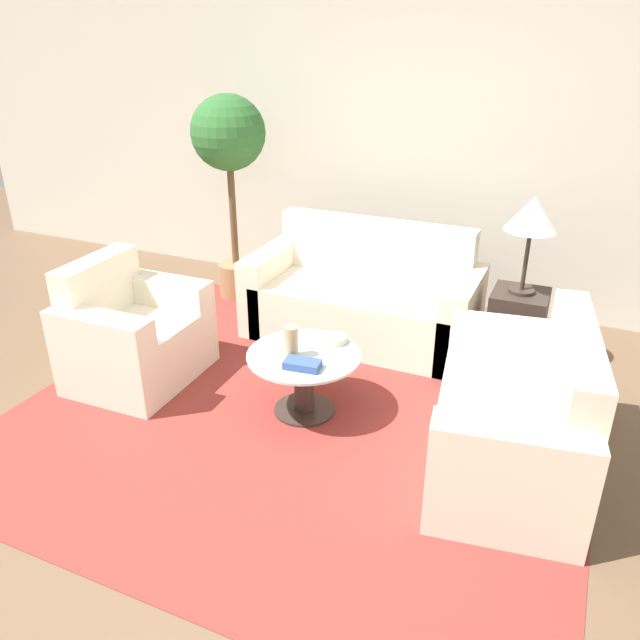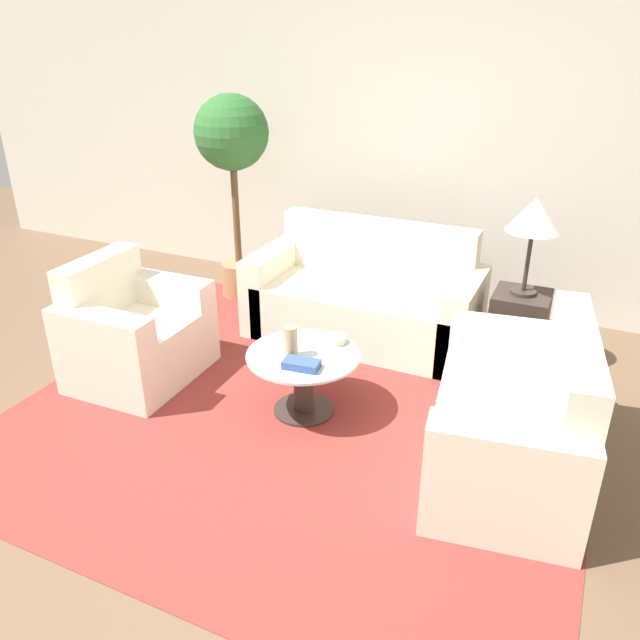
{
  "view_description": "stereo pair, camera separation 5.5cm",
  "coord_description": "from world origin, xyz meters",
  "px_view_note": "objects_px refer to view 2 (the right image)",
  "views": [
    {
      "loc": [
        1.5,
        -2.4,
        2.28
      ],
      "look_at": [
        0.01,
        0.95,
        0.55
      ],
      "focal_mm": 35.0,
      "sensor_mm": 36.0,
      "label": 1
    },
    {
      "loc": [
        1.55,
        -2.38,
        2.28
      ],
      "look_at": [
        0.01,
        0.95,
        0.55
      ],
      "focal_mm": 35.0,
      "sensor_mm": 36.0,
      "label": 2
    }
  ],
  "objects_px": {
    "table_lamp": "(534,217)",
    "sofa_main": "(366,301)",
    "loveseat": "(520,424)",
    "potted_plant": "(232,152)",
    "bowl": "(335,339)",
    "armchair": "(132,337)",
    "book_stack": "(301,364)",
    "coffee_table": "(304,374)",
    "vase": "(291,342)"
  },
  "relations": [
    {
      "from": "armchair",
      "to": "table_lamp",
      "type": "height_order",
      "value": "table_lamp"
    },
    {
      "from": "armchair",
      "to": "table_lamp",
      "type": "relative_size",
      "value": 1.32
    },
    {
      "from": "potted_plant",
      "to": "book_stack",
      "type": "relative_size",
      "value": 7.8
    },
    {
      "from": "table_lamp",
      "to": "armchair",
      "type": "bearing_deg",
      "value": -152.57
    },
    {
      "from": "table_lamp",
      "to": "bowl",
      "type": "xyz_separation_m",
      "value": [
        -1.02,
        -0.97,
        -0.69
      ]
    },
    {
      "from": "table_lamp",
      "to": "bowl",
      "type": "bearing_deg",
      "value": -136.51
    },
    {
      "from": "potted_plant",
      "to": "book_stack",
      "type": "height_order",
      "value": "potted_plant"
    },
    {
      "from": "coffee_table",
      "to": "bowl",
      "type": "bearing_deg",
      "value": 62.35
    },
    {
      "from": "loveseat",
      "to": "table_lamp",
      "type": "xyz_separation_m",
      "value": [
        -0.2,
        1.21,
        0.83
      ]
    },
    {
      "from": "loveseat",
      "to": "potted_plant",
      "type": "distance_m",
      "value": 3.31
    },
    {
      "from": "sofa_main",
      "to": "coffee_table",
      "type": "relative_size",
      "value": 2.49
    },
    {
      "from": "loveseat",
      "to": "coffee_table",
      "type": "bearing_deg",
      "value": -99.27
    },
    {
      "from": "potted_plant",
      "to": "bowl",
      "type": "relative_size",
      "value": 11.77
    },
    {
      "from": "coffee_table",
      "to": "potted_plant",
      "type": "xyz_separation_m",
      "value": [
        -1.41,
        1.51,
        1.04
      ]
    },
    {
      "from": "table_lamp",
      "to": "sofa_main",
      "type": "bearing_deg",
      "value": 178.51
    },
    {
      "from": "bowl",
      "to": "potted_plant",
      "type": "bearing_deg",
      "value": 139.78
    },
    {
      "from": "sofa_main",
      "to": "loveseat",
      "type": "height_order",
      "value": "sofa_main"
    },
    {
      "from": "sofa_main",
      "to": "potted_plant",
      "type": "xyz_separation_m",
      "value": [
        -1.36,
        0.29,
        1.02
      ]
    },
    {
      "from": "coffee_table",
      "to": "table_lamp",
      "type": "bearing_deg",
      "value": 46.33
    },
    {
      "from": "sofa_main",
      "to": "potted_plant",
      "type": "relative_size",
      "value": 1.0
    },
    {
      "from": "sofa_main",
      "to": "bowl",
      "type": "xyz_separation_m",
      "value": [
        0.16,
        -1.0,
        0.15
      ]
    },
    {
      "from": "sofa_main",
      "to": "table_lamp",
      "type": "height_order",
      "value": "table_lamp"
    },
    {
      "from": "loveseat",
      "to": "table_lamp",
      "type": "bearing_deg",
      "value": -179.09
    },
    {
      "from": "loveseat",
      "to": "book_stack",
      "type": "bearing_deg",
      "value": -91.92
    },
    {
      "from": "book_stack",
      "to": "coffee_table",
      "type": "bearing_deg",
      "value": 106.0
    },
    {
      "from": "coffee_table",
      "to": "vase",
      "type": "xyz_separation_m",
      "value": [
        -0.06,
        -0.06,
        0.25
      ]
    },
    {
      "from": "table_lamp",
      "to": "book_stack",
      "type": "relative_size",
      "value": 2.99
    },
    {
      "from": "armchair",
      "to": "vase",
      "type": "bearing_deg",
      "value": -90.58
    },
    {
      "from": "coffee_table",
      "to": "table_lamp",
      "type": "height_order",
      "value": "table_lamp"
    },
    {
      "from": "loveseat",
      "to": "potted_plant",
      "type": "xyz_separation_m",
      "value": [
        -2.75,
        1.53,
        1.02
      ]
    },
    {
      "from": "book_stack",
      "to": "armchair",
      "type": "bearing_deg",
      "value": 169.71
    },
    {
      "from": "armchair",
      "to": "bowl",
      "type": "relative_size",
      "value": 5.98
    },
    {
      "from": "vase",
      "to": "potted_plant",
      "type": "bearing_deg",
      "value": 130.68
    },
    {
      "from": "table_lamp",
      "to": "potted_plant",
      "type": "xyz_separation_m",
      "value": [
        -2.55,
        0.32,
        0.18
      ]
    },
    {
      "from": "table_lamp",
      "to": "book_stack",
      "type": "height_order",
      "value": "table_lamp"
    },
    {
      "from": "loveseat",
      "to": "vase",
      "type": "distance_m",
      "value": 1.41
    },
    {
      "from": "table_lamp",
      "to": "vase",
      "type": "xyz_separation_m",
      "value": [
        -1.19,
        -1.25,
        -0.61
      ]
    },
    {
      "from": "armchair",
      "to": "bowl",
      "type": "xyz_separation_m",
      "value": [
        1.43,
        0.3,
        0.15
      ]
    },
    {
      "from": "loveseat",
      "to": "bowl",
      "type": "relative_size",
      "value": 9.68
    },
    {
      "from": "loveseat",
      "to": "bowl",
      "type": "bearing_deg",
      "value": -109.69
    },
    {
      "from": "table_lamp",
      "to": "bowl",
      "type": "relative_size",
      "value": 4.52
    },
    {
      "from": "coffee_table",
      "to": "vase",
      "type": "height_order",
      "value": "vase"
    },
    {
      "from": "table_lamp",
      "to": "vase",
      "type": "bearing_deg",
      "value": -133.63
    },
    {
      "from": "armchair",
      "to": "book_stack",
      "type": "xyz_separation_m",
      "value": [
        1.38,
        -0.09,
        0.15
      ]
    },
    {
      "from": "bowl",
      "to": "sofa_main",
      "type": "bearing_deg",
      "value": 99.22
    },
    {
      "from": "table_lamp",
      "to": "coffee_table",
      "type": "bearing_deg",
      "value": -133.67
    },
    {
      "from": "sofa_main",
      "to": "book_stack",
      "type": "xyz_separation_m",
      "value": [
        0.11,
        -1.39,
        0.15
      ]
    },
    {
      "from": "armchair",
      "to": "table_lamp",
      "type": "bearing_deg",
      "value": -63.95
    },
    {
      "from": "book_stack",
      "to": "potted_plant",
      "type": "bearing_deg",
      "value": 124.68
    },
    {
      "from": "armchair",
      "to": "coffee_table",
      "type": "bearing_deg",
      "value": -87.99
    }
  ]
}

